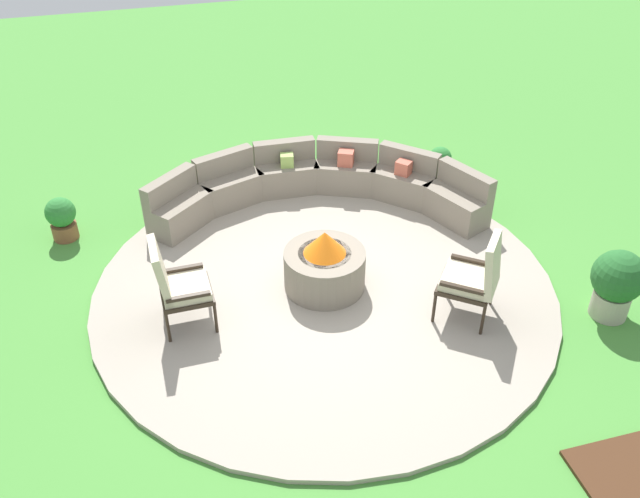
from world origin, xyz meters
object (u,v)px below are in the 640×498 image
(fire_pit, at_px, (325,265))
(potted_plant_2, at_px, (440,162))
(curved_stone_bench, at_px, (318,185))
(lounge_chair_front_left, at_px, (176,283))
(potted_plant_1, at_px, (62,218))
(lounge_chair_front_right, at_px, (476,276))
(potted_plant_0, at_px, (617,282))

(fire_pit, height_order, potted_plant_2, fire_pit)
(potted_plant_2, bearing_deg, fire_pit, -138.44)
(curved_stone_bench, height_order, lounge_chair_front_left, lounge_chair_front_left)
(potted_plant_1, bearing_deg, lounge_chair_front_left, -59.19)
(lounge_chair_front_right, relative_size, potted_plant_0, 1.26)
(potted_plant_2, bearing_deg, lounge_chair_front_left, -150.42)
(curved_stone_bench, bearing_deg, lounge_chair_front_right, -69.61)
(lounge_chair_front_right, distance_m, potted_plant_2, 3.15)
(potted_plant_0, xyz_separation_m, potted_plant_2, (-0.62, 3.34, -0.18))
(curved_stone_bench, xyz_separation_m, lounge_chair_front_left, (-2.09, -2.00, 0.27))
(potted_plant_1, relative_size, potted_plant_2, 1.14)
(lounge_chair_front_left, distance_m, potted_plant_1, 2.52)
(lounge_chair_front_left, xyz_separation_m, lounge_chair_front_right, (3.10, -0.72, -0.01))
(curved_stone_bench, relative_size, lounge_chair_front_left, 4.16)
(lounge_chair_front_right, bearing_deg, potted_plant_2, 20.67)
(curved_stone_bench, xyz_separation_m, lounge_chair_front_right, (1.01, -2.71, 0.26))
(lounge_chair_front_right, bearing_deg, curved_stone_bench, 58.11)
(fire_pit, relative_size, lounge_chair_front_left, 0.89)
(curved_stone_bench, relative_size, potted_plant_1, 7.51)
(potted_plant_0, distance_m, potted_plant_2, 3.40)
(fire_pit, xyz_separation_m, curved_stone_bench, (0.41, 1.79, -0.01))
(potted_plant_0, relative_size, potted_plant_2, 1.62)
(potted_plant_2, bearing_deg, curved_stone_bench, -171.67)
(curved_stone_bench, distance_m, lounge_chair_front_left, 2.91)
(fire_pit, bearing_deg, curved_stone_bench, 77.08)
(fire_pit, relative_size, potted_plant_1, 1.61)
(potted_plant_0, xyz_separation_m, potted_plant_1, (-5.92, 3.21, -0.15))
(lounge_chair_front_left, height_order, potted_plant_2, lounge_chair_front_left)
(curved_stone_bench, bearing_deg, fire_pit, -102.92)
(lounge_chair_front_left, height_order, potted_plant_1, lounge_chair_front_left)
(curved_stone_bench, distance_m, potted_plant_2, 1.95)
(lounge_chair_front_left, bearing_deg, lounge_chair_front_right, 75.58)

